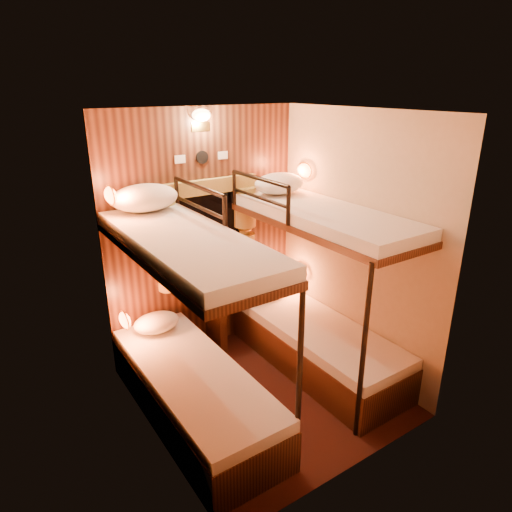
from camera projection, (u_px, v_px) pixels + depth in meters
floor at (264, 392)px, 4.08m from camera, size 2.10×2.10×0.00m
ceiling at (266, 111)px, 3.22m from camera, size 2.10×2.10×0.00m
wall_back at (204, 234)px, 4.46m from camera, size 2.40×0.00×2.40m
wall_front at (362, 321)px, 2.84m from camera, size 2.40×0.00×2.40m
wall_left at (146, 298)px, 3.13m from camera, size 0.00×2.40×2.40m
wall_right at (354, 245)px, 4.17m from camera, size 0.00×2.40×2.40m
back_panel at (204, 235)px, 4.45m from camera, size 2.00×0.03×2.40m
bunk_left at (192, 358)px, 3.59m from camera, size 0.72×1.90×1.82m
bunk_right at (317, 314)px, 4.27m from camera, size 0.72×1.90×1.82m
window at (206, 237)px, 4.44m from camera, size 1.00×0.12×0.79m
curtains at (207, 230)px, 4.38m from camera, size 1.10×0.22×1.00m
back_fixtures at (201, 124)px, 4.06m from camera, size 0.54×0.09×0.48m
reading_lamps at (221, 240)px, 4.18m from camera, size 2.00×0.20×1.25m
table at (216, 313)px, 4.59m from camera, size 0.50×0.34×0.66m
bottle_left at (217, 279)px, 4.52m from camera, size 0.08×0.08×0.26m
bottle_right at (227, 282)px, 4.47m from camera, size 0.07×0.07×0.25m
sachet_a at (223, 292)px, 4.50m from camera, size 0.10×0.08×0.01m
sachet_b at (218, 291)px, 4.53m from camera, size 0.08×0.07×0.00m
pillow_lower_left at (156, 323)px, 4.16m from camera, size 0.42×0.30×0.17m
pillow_lower_right at (269, 285)px, 4.87m from camera, size 0.53×0.38×0.21m
pillow_upper_left at (145, 198)px, 3.76m from camera, size 0.57×0.40×0.22m
pillow_upper_right at (279, 183)px, 4.36m from camera, size 0.51×0.36×0.20m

